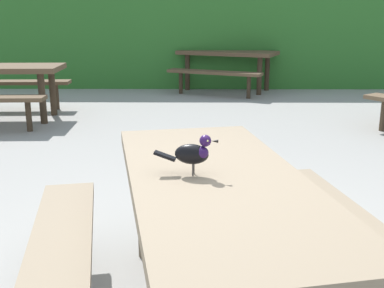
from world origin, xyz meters
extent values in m
cube|color=#2D6B28|center=(0.00, 8.17, 0.93)|extent=(28.00, 2.10, 1.86)
cube|color=#84725B|center=(-0.12, -0.06, 0.70)|extent=(1.10, 1.91, 0.07)
cylinder|color=brown|center=(-0.52, 0.58, 0.33)|extent=(0.09, 0.09, 0.67)
cylinder|color=brown|center=(0.00, 0.68, 0.33)|extent=(0.09, 0.09, 0.67)
cube|color=#84725B|center=(-0.81, -0.20, 0.41)|extent=(0.61, 1.73, 0.05)
cylinder|color=brown|center=(-0.93, 0.43, 0.20)|extent=(0.07, 0.07, 0.39)
cube|color=#84725B|center=(0.57, 0.08, 0.41)|extent=(0.61, 1.73, 0.05)
cylinder|color=brown|center=(0.44, 0.71, 0.20)|extent=(0.07, 0.07, 0.39)
ellipsoid|color=black|center=(-0.23, -0.05, 0.84)|extent=(0.16, 0.09, 0.09)
ellipsoid|color=#2D144C|center=(-0.19, -0.05, 0.84)|extent=(0.08, 0.07, 0.06)
sphere|color=#2D144C|center=(-0.17, -0.06, 0.90)|extent=(0.05, 0.05, 0.05)
sphere|color=#EAE08C|center=(-0.16, -0.04, 0.90)|extent=(0.01, 0.01, 0.01)
sphere|color=#EAE08C|center=(-0.16, -0.08, 0.90)|extent=(0.01, 0.01, 0.01)
cone|color=black|center=(-0.13, -0.06, 0.90)|extent=(0.03, 0.02, 0.02)
cube|color=black|center=(-0.35, -0.03, 0.82)|extent=(0.10, 0.05, 0.04)
cylinder|color=#47423D|center=(-0.22, -0.03, 0.77)|extent=(0.01, 0.01, 0.05)
cylinder|color=#47423D|center=(-0.23, -0.06, 0.77)|extent=(0.01, 0.01, 0.05)
cylinder|color=#423324|center=(2.11, 3.79, 0.20)|extent=(0.07, 0.07, 0.39)
cube|color=brown|center=(0.36, 6.99, 0.70)|extent=(1.95, 1.40, 0.07)
cylinder|color=#382B1D|center=(0.91, 6.48, 0.33)|extent=(0.09, 0.09, 0.67)
cylinder|color=#382B1D|center=(1.11, 6.97, 0.33)|extent=(0.09, 0.09, 0.67)
cylinder|color=#382B1D|center=(-0.39, 7.02, 0.33)|extent=(0.09, 0.09, 0.67)
cylinder|color=#382B1D|center=(-0.18, 7.51, 0.33)|extent=(0.09, 0.09, 0.67)
cube|color=brown|center=(0.09, 6.35, 0.41)|extent=(1.68, 0.92, 0.05)
cylinder|color=#382B1D|center=(0.68, 6.10, 0.20)|extent=(0.07, 0.07, 0.39)
cylinder|color=#382B1D|center=(-0.50, 6.60, 0.20)|extent=(0.07, 0.07, 0.39)
cube|color=brown|center=(0.64, 7.64, 0.41)|extent=(1.68, 0.92, 0.05)
cylinder|color=#382B1D|center=(1.23, 7.39, 0.20)|extent=(0.07, 0.07, 0.39)
cylinder|color=#382B1D|center=(0.04, 7.89, 0.20)|extent=(0.07, 0.07, 0.39)
cylinder|color=#382B1D|center=(-2.25, 4.15, 0.33)|extent=(0.09, 0.09, 0.67)
cylinder|color=#382B1D|center=(-2.27, 4.68, 0.33)|extent=(0.09, 0.09, 0.67)
cylinder|color=#382B1D|center=(-2.29, 3.72, 0.20)|extent=(0.07, 0.07, 0.39)
cube|color=brown|center=(-2.98, 5.09, 0.41)|extent=(1.72, 0.34, 0.05)
cylinder|color=#382B1D|center=(-2.34, 5.11, 0.20)|extent=(0.07, 0.07, 0.39)
camera|label=1|loc=(-0.21, -2.05, 1.43)|focal=44.65mm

